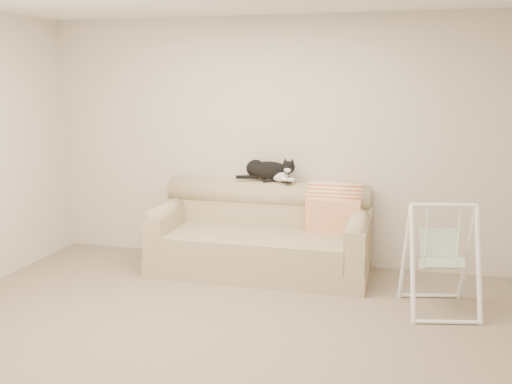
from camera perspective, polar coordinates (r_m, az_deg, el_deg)
ground_plane at (r=4.55m, az=-4.02°, el=-14.23°), size 5.00×5.00×0.00m
room_shell at (r=4.13m, az=-4.31°, el=5.25°), size 5.04×4.04×2.60m
sofa at (r=5.90m, az=0.52°, el=-4.57°), size 2.20×0.93×0.90m
remote_a at (r=6.00m, az=1.49°, el=1.18°), size 0.18×0.13×0.03m
remote_b at (r=5.94m, az=2.94°, el=1.05°), size 0.15×0.16×0.02m
tuxedo_cat at (r=5.99m, az=1.32°, el=2.19°), size 0.64×0.28×0.25m
throw_blanket at (r=5.90m, az=7.88°, el=-0.92°), size 0.55×0.38×0.58m
baby_swing at (r=5.10m, az=17.97°, el=-6.23°), size 0.69×0.72×0.95m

